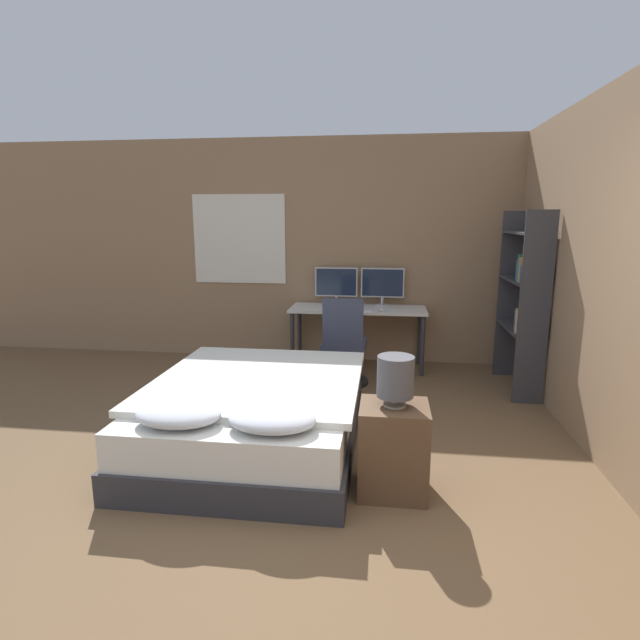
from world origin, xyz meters
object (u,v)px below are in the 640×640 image
at_px(monitor_left, 336,283).
at_px(bookshelf, 525,294).
at_px(nightstand, 393,449).
at_px(bedside_lamp, 395,377).
at_px(desk, 358,315).
at_px(computer_mouse, 381,310).
at_px(office_chair, 344,350).
at_px(keyboard, 357,310).
at_px(bed, 256,414).
at_px(monitor_right, 382,284).

relative_size(monitor_left, bookshelf, 0.28).
relative_size(nightstand, bedside_lamp, 1.82).
bearing_deg(desk, computer_mouse, -34.37).
xyz_separation_m(nightstand, monitor_left, (-0.67, 2.94, 0.68)).
bearing_deg(office_chair, bookshelf, 0.86).
bearing_deg(desk, bookshelf, -20.64).
distance_m(keyboard, bookshelf, 1.77).
distance_m(bedside_lamp, bookshelf, 2.49).
bearing_deg(bed, computer_mouse, 65.20).
xyz_separation_m(nightstand, bookshelf, (1.30, 2.11, 0.72)).
bearing_deg(bed, monitor_right, 68.67).
xyz_separation_m(bedside_lamp, computer_mouse, (-0.11, 2.56, -0.04)).
distance_m(desk, keyboard, 0.21).
bearing_deg(bookshelf, bedside_lamp, -121.72).
height_order(monitor_right, computer_mouse, monitor_right).
height_order(bedside_lamp, computer_mouse, bedside_lamp).
distance_m(bed, office_chair, 1.65).
bearing_deg(bed, bedside_lamp, -26.81).
bearing_deg(office_chair, monitor_right, 65.77).
distance_m(bed, monitor_right, 2.68).
distance_m(bedside_lamp, monitor_right, 2.95).
bearing_deg(bookshelf, office_chair, -179.14).
relative_size(monitor_right, office_chair, 0.53).
relative_size(bed, desk, 1.25).
bearing_deg(nightstand, desk, 98.04).
distance_m(monitor_left, keyboard, 0.53).
bearing_deg(nightstand, monitor_left, 102.75).
height_order(bedside_lamp, office_chair, office_chair).
bearing_deg(monitor_right, keyboard, -126.18).
relative_size(keyboard, bookshelf, 0.20).
height_order(monitor_right, keyboard, monitor_right).
height_order(nightstand, monitor_left, monitor_left).
relative_size(nightstand, monitor_right, 1.16).
height_order(bed, bedside_lamp, bedside_lamp).
height_order(bed, computer_mouse, computer_mouse).
bearing_deg(monitor_right, bookshelf, -30.36).
height_order(bed, nightstand, bed).
distance_m(monitor_left, bookshelf, 2.14).
distance_m(desk, bookshelf, 1.85).
distance_m(bedside_lamp, keyboard, 2.59).
height_order(nightstand, office_chair, office_chair).
relative_size(desk, bookshelf, 0.86).
relative_size(desk, computer_mouse, 22.60).
bearing_deg(bed, bookshelf, 33.84).
bearing_deg(computer_mouse, office_chair, -128.75).
xyz_separation_m(computer_mouse, office_chair, (-0.38, -0.48, -0.36)).
bearing_deg(office_chair, nightstand, -76.61).
height_order(monitor_left, monitor_right, same).
relative_size(bedside_lamp, desk, 0.20).
distance_m(bed, monitor_left, 2.54).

